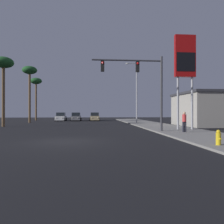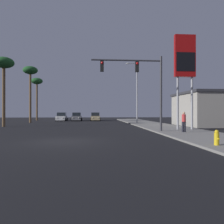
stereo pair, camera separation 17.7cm
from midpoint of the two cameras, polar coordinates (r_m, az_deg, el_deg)
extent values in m
plane|color=black|center=(13.40, -12.15, -7.56)|extent=(120.00, 120.00, 0.00)
cube|color=gray|center=(24.48, 13.99, -4.01)|extent=(5.00, 60.00, 0.12)
cube|color=gray|center=(31.51, 26.54, 0.41)|extent=(10.00, 8.00, 4.00)
cube|color=#2D2D33|center=(31.60, 26.54, 4.32)|extent=(10.30, 8.30, 0.30)
cube|color=slate|center=(44.51, -9.10, -1.55)|extent=(1.87, 4.23, 0.80)
cube|color=black|center=(44.65, -9.08, -0.58)|extent=(1.63, 2.03, 0.70)
cylinder|color=black|center=(43.31, -10.42, -1.93)|extent=(0.24, 0.64, 0.64)
cylinder|color=black|center=(43.16, -8.04, -1.94)|extent=(0.24, 0.64, 0.64)
cylinder|color=black|center=(45.90, -10.08, -1.82)|extent=(0.24, 0.64, 0.64)
cylinder|color=black|center=(45.75, -7.84, -1.83)|extent=(0.24, 0.64, 0.64)
sphere|color=#F2EACC|center=(42.45, -10.08, -1.55)|extent=(0.18, 0.18, 0.18)
sphere|color=#F2EACC|center=(42.35, -8.58, -1.56)|extent=(0.18, 0.18, 0.18)
cube|color=tan|center=(44.70, -4.26, -1.54)|extent=(1.82, 4.21, 0.80)
cube|color=black|center=(44.84, -4.26, -0.58)|extent=(1.61, 2.01, 0.70)
cylinder|color=black|center=(43.41, -5.44, -1.93)|extent=(0.24, 0.64, 0.64)
cylinder|color=black|center=(43.42, -3.06, -1.93)|extent=(0.24, 0.64, 0.64)
cylinder|color=black|center=(46.02, -5.38, -1.82)|extent=(0.24, 0.64, 0.64)
cylinder|color=black|center=(46.02, -3.14, -1.82)|extent=(0.24, 0.64, 0.64)
sphere|color=#F2EACC|center=(42.58, -5.00, -1.55)|extent=(0.18, 0.18, 0.18)
sphere|color=#F2EACC|center=(42.59, -3.50, -1.55)|extent=(0.18, 0.18, 0.18)
cube|color=silver|center=(44.73, -12.92, -1.54)|extent=(1.85, 4.22, 0.80)
cube|color=black|center=(44.87, -12.90, -0.58)|extent=(1.62, 2.02, 0.70)
cylinder|color=black|center=(43.60, -14.35, -1.92)|extent=(0.24, 0.64, 0.64)
cylinder|color=black|center=(43.33, -12.00, -1.93)|extent=(0.24, 0.64, 0.64)
cylinder|color=black|center=(46.17, -13.79, -1.81)|extent=(0.24, 0.64, 0.64)
cylinder|color=black|center=(45.91, -11.57, -1.82)|extent=(0.24, 0.64, 0.64)
sphere|color=#F2EACC|center=(42.73, -14.09, -1.54)|extent=(0.18, 0.18, 0.18)
sphere|color=#F2EACC|center=(42.55, -12.60, -1.55)|extent=(0.18, 0.18, 0.18)
cylinder|color=#38383D|center=(19.54, 12.93, 4.70)|extent=(0.20, 0.20, 6.50)
cylinder|color=#38383D|center=(19.32, 4.09, 13.32)|extent=(6.05, 0.14, 0.14)
cube|color=black|center=(19.35, 6.81, 11.63)|extent=(0.30, 0.24, 0.90)
sphere|color=red|center=(19.28, 6.89, 12.50)|extent=(0.20, 0.20, 0.20)
cube|color=black|center=(19.01, -2.37, 11.85)|extent=(0.30, 0.24, 0.90)
sphere|color=red|center=(18.93, -2.35, 12.73)|extent=(0.20, 0.20, 0.20)
cylinder|color=#99999E|center=(32.52, 6.70, 5.02)|extent=(0.18, 0.18, 9.00)
cylinder|color=#99999E|center=(33.06, 5.48, 12.57)|extent=(1.40, 0.10, 0.10)
ellipsoid|color=silver|center=(32.94, 4.25, 12.53)|extent=(0.50, 0.24, 0.20)
cylinder|color=#99999E|center=(21.69, 17.01, 2.25)|extent=(0.20, 0.20, 5.00)
cylinder|color=#99999E|center=(22.24, 20.37, 2.19)|extent=(0.20, 0.20, 5.00)
cube|color=#990C0C|center=(22.58, 18.71, 13.71)|extent=(2.00, 0.40, 4.00)
cube|color=black|center=(22.26, 18.92, 12.33)|extent=(1.80, 0.03, 1.80)
cylinder|color=gold|center=(12.09, 26.05, -6.38)|extent=(0.24, 0.24, 0.60)
sphere|color=gold|center=(12.06, 26.05, -4.68)|extent=(0.20, 0.20, 0.20)
cylinder|color=gold|center=(11.94, 26.46, -6.31)|extent=(0.08, 0.10, 0.08)
cylinder|color=#23232D|center=(18.87, 18.25, -3.71)|extent=(0.16, 0.16, 0.85)
cylinder|color=#23232D|center=(18.94, 18.76, -3.70)|extent=(0.16, 0.16, 0.85)
cylinder|color=#BF3333|center=(18.87, 18.51, -1.51)|extent=(0.32, 0.32, 0.60)
sphere|color=tan|center=(18.86, 18.51, -0.26)|extent=(0.22, 0.22, 0.22)
cylinder|color=brown|center=(29.33, -26.27, 3.63)|extent=(0.36, 0.36, 7.25)
ellipsoid|color=#1E5123|center=(29.87, -26.27, 11.51)|extent=(2.40, 2.40, 1.32)
cylinder|color=brown|center=(48.77, -18.93, 2.52)|extent=(0.36, 0.36, 7.85)
ellipsoid|color=#1E5123|center=(49.16, -18.93, 7.66)|extent=(2.40, 2.40, 1.32)
cylinder|color=brown|center=(38.74, -20.44, 3.47)|extent=(0.36, 0.36, 8.25)
ellipsoid|color=#1E5123|center=(39.29, -20.44, 10.19)|extent=(2.40, 2.40, 1.32)
camera|label=1|loc=(0.09, -89.80, 0.00)|focal=35.00mm
camera|label=2|loc=(0.09, 90.20, 0.00)|focal=35.00mm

